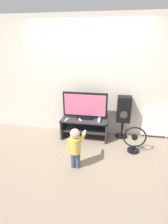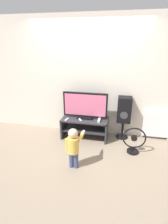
# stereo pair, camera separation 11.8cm
# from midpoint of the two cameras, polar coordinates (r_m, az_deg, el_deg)

# --- Properties ---
(ground_plane) EXTENTS (16.00, 16.00, 0.00)m
(ground_plane) POSITION_cam_midpoint_polar(r_m,az_deg,el_deg) (3.90, 0.43, -9.80)
(ground_plane) COLOR gray
(wall_back) EXTENTS (10.00, 0.06, 2.60)m
(wall_back) POSITION_cam_midpoint_polar(r_m,az_deg,el_deg) (3.95, 2.16, 10.96)
(wall_back) COLOR silver
(wall_back) RESTS_ON ground_plane
(tv_stand) EXTENTS (1.02, 0.49, 0.47)m
(tv_stand) POSITION_cam_midpoint_polar(r_m,az_deg,el_deg) (3.96, 1.15, -4.19)
(tv_stand) COLOR #2D2D33
(tv_stand) RESTS_ON ground_plane
(television) EXTENTS (0.97, 0.20, 0.59)m
(television) POSITION_cam_midpoint_polar(r_m,az_deg,el_deg) (3.81, 1.26, 2.01)
(television) COLOR black
(television) RESTS_ON tv_stand
(game_console) EXTENTS (0.05, 0.19, 0.05)m
(game_console) POSITION_cam_midpoint_polar(r_m,az_deg,el_deg) (3.76, 5.86, -2.71)
(game_console) COLOR white
(game_console) RESTS_ON tv_stand
(remote_primary) EXTENTS (0.06, 0.13, 0.03)m
(remote_primary) POSITION_cam_midpoint_polar(r_m,az_deg,el_deg) (3.83, -4.80, -2.43)
(remote_primary) COLOR white
(remote_primary) RESTS_ON tv_stand
(remote_secondary) EXTENTS (0.10, 0.13, 0.03)m
(remote_secondary) POSITION_cam_midpoint_polar(r_m,az_deg,el_deg) (3.80, -0.39, -2.51)
(remote_secondary) COLOR white
(remote_secondary) RESTS_ON tv_stand
(child) EXTENTS (0.28, 0.44, 0.75)m
(child) POSITION_cam_midpoint_polar(r_m,az_deg,el_deg) (2.98, -2.26, -10.74)
(child) COLOR #3F4C72
(child) RESTS_ON ground_plane
(speaker_tower) EXTENTS (0.30, 0.27, 0.97)m
(speaker_tower) POSITION_cam_midpoint_polar(r_m,az_deg,el_deg) (3.91, 13.82, 0.31)
(speaker_tower) COLOR black
(speaker_tower) RESTS_ON ground_plane
(floor_fan) EXTENTS (0.45, 0.23, 0.55)m
(floor_fan) POSITION_cam_midpoint_polar(r_m,az_deg,el_deg) (3.60, 16.86, -9.24)
(floor_fan) COLOR black
(floor_fan) RESTS_ON ground_plane
(radiator) EXTENTS (0.67, 0.08, 0.66)m
(radiator) POSITION_cam_midpoint_polar(r_m,az_deg,el_deg) (4.23, 23.92, -3.70)
(radiator) COLOR white
(radiator) RESTS_ON ground_plane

